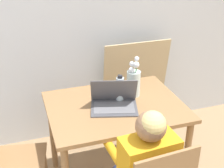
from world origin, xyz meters
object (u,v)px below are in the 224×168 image
(flower_vase, at_px, (133,81))
(water_bottle, at_px, (120,89))
(laptop, at_px, (114,101))
(person_seated, at_px, (144,165))

(flower_vase, distance_m, water_bottle, 0.14)
(laptop, height_order, water_bottle, laptop)
(laptop, bearing_deg, flower_vase, 48.29)
(flower_vase, height_order, water_bottle, flower_vase)
(flower_vase, bearing_deg, laptop, -147.76)
(person_seated, height_order, water_bottle, person_seated)
(person_seated, xyz_separation_m, flower_vase, (0.20, 0.70, 0.20))
(laptop, bearing_deg, person_seated, -73.82)
(person_seated, xyz_separation_m, water_bottle, (0.07, 0.65, 0.18))
(person_seated, relative_size, water_bottle, 5.03)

